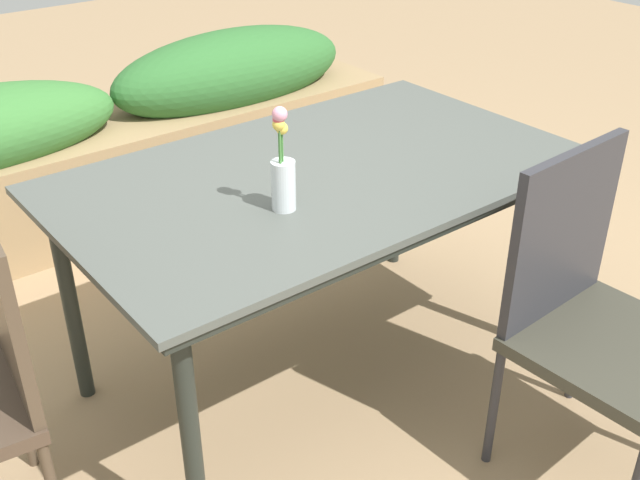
{
  "coord_description": "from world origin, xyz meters",
  "views": [
    {
      "loc": [
        -1.25,
        -1.69,
        1.76
      ],
      "look_at": [
        0.08,
        -0.0,
        0.52
      ],
      "focal_mm": 42.91,
      "sensor_mm": 36.0,
      "label": 1
    }
  ],
  "objects_px": {
    "chair_near_right": "(595,309)",
    "planter_box": "(120,141)",
    "dining_table": "(320,187)",
    "flower_vase": "(283,171)"
  },
  "relations": [
    {
      "from": "chair_near_right",
      "to": "planter_box",
      "type": "height_order",
      "value": "chair_near_right"
    },
    {
      "from": "dining_table",
      "to": "flower_vase",
      "type": "xyz_separation_m",
      "value": [
        -0.24,
        -0.14,
        0.18
      ]
    },
    {
      "from": "dining_table",
      "to": "flower_vase",
      "type": "distance_m",
      "value": 0.33
    },
    {
      "from": "flower_vase",
      "to": "planter_box",
      "type": "xyz_separation_m",
      "value": [
        0.24,
        1.66,
        -0.52
      ]
    },
    {
      "from": "chair_near_right",
      "to": "flower_vase",
      "type": "relative_size",
      "value": 3.21
    },
    {
      "from": "dining_table",
      "to": "chair_near_right",
      "type": "bearing_deg",
      "value": -65.48
    },
    {
      "from": "chair_near_right",
      "to": "planter_box",
      "type": "bearing_deg",
      "value": -83.8
    },
    {
      "from": "chair_near_right",
      "to": "flower_vase",
      "type": "height_order",
      "value": "flower_vase"
    },
    {
      "from": "chair_near_right",
      "to": "planter_box",
      "type": "xyz_separation_m",
      "value": [
        -0.36,
        2.3,
        -0.16
      ]
    },
    {
      "from": "flower_vase",
      "to": "planter_box",
      "type": "distance_m",
      "value": 1.76
    }
  ]
}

